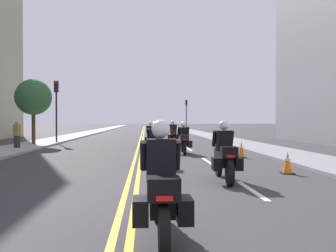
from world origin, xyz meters
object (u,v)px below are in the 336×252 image
(pedestrian_1, at_px, (17,135))
(motorcycle_0, at_px, (161,192))
(traffic_cone_1, at_px, (241,150))
(traffic_light_near, at_px, (56,100))
(motorcycle_1, at_px, (224,157))
(street_tree_1, at_px, (33,97))
(motorcycle_3, at_px, (184,141))
(motorcycle_2, at_px, (155,147))
(motorcycle_4, at_px, (151,137))
(motorcycle_5, at_px, (173,134))
(traffic_cone_2, at_px, (288,163))
(traffic_light_far, at_px, (186,110))

(pedestrian_1, bearing_deg, motorcycle_0, -34.81)
(traffic_cone_1, bearing_deg, traffic_light_near, 134.87)
(motorcycle_1, xyz_separation_m, street_tree_1, (-9.43, 14.62, 2.49))
(motorcycle_1, xyz_separation_m, motorcycle_3, (-0.23, 8.11, -0.01))
(motorcycle_2, relative_size, traffic_cone_1, 3.17)
(traffic_light_near, bearing_deg, street_tree_1, -114.75)
(motorcycle_0, bearing_deg, motorcycle_4, 89.16)
(motorcycle_1, xyz_separation_m, motorcycle_4, (-1.77, 12.03, -0.01))
(motorcycle_3, relative_size, traffic_cone_1, 3.13)
(motorcycle_0, relative_size, street_tree_1, 0.49)
(street_tree_1, bearing_deg, motorcycle_1, -57.19)
(motorcycle_5, relative_size, pedestrian_1, 1.33)
(pedestrian_1, bearing_deg, traffic_cone_1, 6.52)
(traffic_cone_2, distance_m, traffic_light_far, 39.37)
(motorcycle_2, relative_size, motorcycle_4, 1.00)
(motorcycle_4, xyz_separation_m, traffic_light_far, (5.35, 28.49, 2.45))
(traffic_cone_1, height_order, street_tree_1, street_tree_1)
(motorcycle_0, height_order, traffic_cone_2, motorcycle_0)
(motorcycle_3, xyz_separation_m, traffic_cone_1, (2.34, -2.00, -0.29))
(traffic_light_far, height_order, pedestrian_1, traffic_light_far)
(traffic_cone_1, bearing_deg, traffic_cone_2, -88.36)
(motorcycle_1, distance_m, traffic_light_far, 40.75)
(motorcycle_5, bearing_deg, traffic_light_near, 172.73)
(traffic_cone_1, height_order, traffic_light_far, traffic_light_far)
(traffic_cone_2, bearing_deg, motorcycle_0, -125.15)
(traffic_cone_1, bearing_deg, motorcycle_3, 139.43)
(traffic_light_near, bearing_deg, motorcycle_1, -63.16)
(motorcycle_3, height_order, traffic_cone_2, motorcycle_3)
(motorcycle_3, xyz_separation_m, street_tree_1, (-9.19, 6.51, 2.50))
(motorcycle_5, height_order, traffic_light_near, traffic_light_near)
(motorcycle_0, bearing_deg, traffic_light_far, 82.68)
(motorcycle_0, height_order, traffic_light_near, traffic_light_near)
(motorcycle_0, xyz_separation_m, motorcycle_1, (1.89, 4.60, 0.01))
(motorcycle_5, bearing_deg, motorcycle_3, -88.88)
(traffic_cone_1, relative_size, street_tree_1, 0.17)
(traffic_light_near, relative_size, street_tree_1, 1.03)
(pedestrian_1, bearing_deg, motorcycle_1, -20.04)
(motorcycle_1, bearing_deg, traffic_light_far, 86.80)
(motorcycle_3, bearing_deg, motorcycle_0, -95.30)
(motorcycle_1, height_order, traffic_cone_2, motorcycle_1)
(motorcycle_0, xyz_separation_m, motorcycle_3, (1.66, 12.71, -0.00))
(traffic_light_far, bearing_deg, motorcycle_5, -98.57)
(motorcycle_5, relative_size, street_tree_1, 0.50)
(motorcycle_3, height_order, street_tree_1, street_tree_1)
(motorcycle_2, relative_size, motorcycle_5, 1.04)
(motorcycle_3, height_order, traffic_cone_1, motorcycle_3)
(motorcycle_5, bearing_deg, traffic_light_far, 82.83)
(motorcycle_3, bearing_deg, pedestrian_1, 164.14)
(traffic_cone_2, bearing_deg, traffic_light_near, 124.71)
(motorcycle_0, xyz_separation_m, pedestrian_1, (-7.36, 15.64, 0.19))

